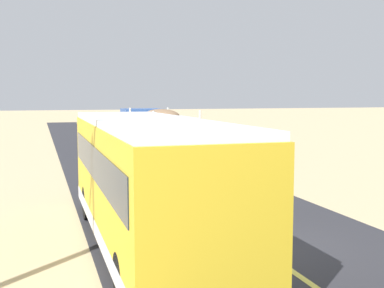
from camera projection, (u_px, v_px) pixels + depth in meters
The scene contains 6 objects.
ground_plane at pixel (257, 248), 12.05m from camera, with size 240.00×240.00×0.00m, color #CCB284.
road_surface at pixel (257, 247), 12.05m from camera, with size 8.00×120.00×0.02m, color #2D2D33.
road_centre_line at pixel (257, 247), 12.05m from camera, with size 0.16×117.60×0.00m, color #D8CC4C.
livestock_truck at pixel (149, 128), 30.00m from camera, with size 2.53×9.70×3.02m.
bus at pixel (146, 179), 11.89m from camera, with size 2.54×10.00×3.21m.
car_far at pixel (105, 127), 47.39m from camera, with size 1.80×4.40×1.46m.
Camera 1 is at (-5.11, -10.69, 3.78)m, focal length 45.27 mm.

